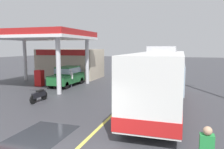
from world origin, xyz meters
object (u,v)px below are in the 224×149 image
at_px(motorcycle_parked_forecourt, 39,95).
at_px(car_at_pump, 67,75).
at_px(minibus_opposing_lane, 133,65).
at_px(pedestrian_near_pump, 70,77).
at_px(pedestrian_by_shop, 78,73).
at_px(coach_bus_main, 161,80).

bearing_deg(motorcycle_parked_forecourt, car_at_pump, 101.64).
distance_m(car_at_pump, motorcycle_parked_forecourt, 6.34).
bearing_deg(car_at_pump, motorcycle_parked_forecourt, -78.36).
relative_size(minibus_opposing_lane, motorcycle_parked_forecourt, 3.41).
height_order(pedestrian_near_pump, pedestrian_by_shop, same).
height_order(car_at_pump, pedestrian_by_shop, car_at_pump).
height_order(coach_bus_main, pedestrian_by_shop, coach_bus_main).
xyz_separation_m(coach_bus_main, car_at_pump, (-9.16, 5.48, -0.71)).
xyz_separation_m(pedestrian_near_pump, pedestrian_by_shop, (-0.84, 3.37, 0.00)).
bearing_deg(minibus_opposing_lane, pedestrian_near_pump, -111.91).
xyz_separation_m(minibus_opposing_lane, pedestrian_near_pump, (-3.74, -9.29, -0.54)).
relative_size(minibus_opposing_lane, pedestrian_by_shop, 3.69).
relative_size(pedestrian_near_pump, pedestrian_by_shop, 1.00).
distance_m(coach_bus_main, pedestrian_near_pump, 9.77).
relative_size(coach_bus_main, minibus_opposing_lane, 1.80).
relative_size(coach_bus_main, motorcycle_parked_forecourt, 6.13).
bearing_deg(coach_bus_main, motorcycle_parked_forecourt, -174.90).
bearing_deg(minibus_opposing_lane, pedestrian_by_shop, -127.69).
relative_size(car_at_pump, motorcycle_parked_forecourt, 2.33).
height_order(car_at_pump, motorcycle_parked_forecourt, car_at_pump).
bearing_deg(pedestrian_by_shop, minibus_opposing_lane, 52.31).
bearing_deg(pedestrian_near_pump, car_at_pump, 135.16).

